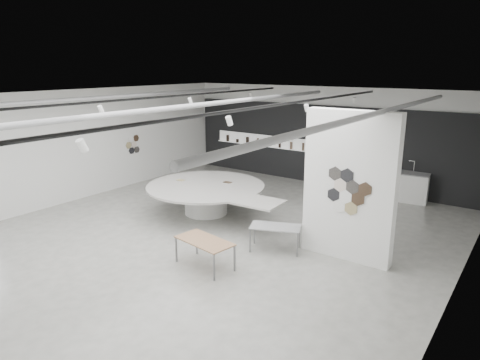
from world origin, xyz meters
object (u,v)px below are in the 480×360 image
Objects in this scene: display_island at (207,195)px; kitchen_counter at (401,186)px; sample_table_stone at (275,228)px; partition_column at (349,187)px; sample_table_wood at (204,242)px.

display_island is 6.81m from kitchen_counter.
display_island is 3.37m from sample_table_stone.
kitchen_counter is (-0.22, 5.54, -1.29)m from partition_column.
sample_table_stone is 6.34m from kitchen_counter.
partition_column reaches higher than sample_table_wood.
sample_table_wood is 1.07× the size of sample_table_stone.
kitchen_counter is at bearing 74.25° from sample_table_wood.
sample_table_stone is (0.85, 1.76, -0.02)m from sample_table_wood.
partition_column is at bearing -8.19° from display_island.
kitchen_counter reaches higher than sample_table_wood.
display_island reaches higher than sample_table_wood.
sample_table_stone is (3.18, -1.13, -0.02)m from display_island.
partition_column is 5.69m from kitchen_counter.
sample_table_wood is at bearing -112.35° from kitchen_counter.
sample_table_stone is at bearing -109.23° from kitchen_counter.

